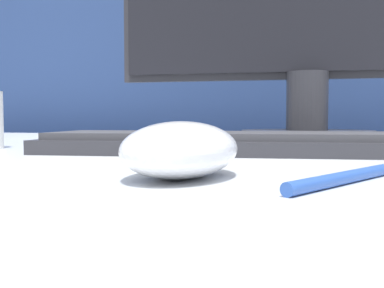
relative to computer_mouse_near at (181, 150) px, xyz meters
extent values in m
cube|color=navy|center=(-0.07, 0.95, -0.11)|extent=(5.00, 0.03, 1.25)
ellipsoid|color=silver|center=(0.00, 0.00, 0.00)|extent=(0.09, 0.12, 0.04)
cube|color=#28282D|center=(0.00, 0.23, -0.01)|extent=(0.45, 0.17, 0.02)
cube|color=#38383D|center=(0.00, 0.23, 0.00)|extent=(0.42, 0.15, 0.01)
cylinder|color=#28282D|center=(0.10, 0.49, -0.01)|extent=(0.22, 0.22, 0.02)
cylinder|color=#28282D|center=(0.10, 0.49, 0.05)|extent=(0.07, 0.07, 0.10)
cylinder|color=#284C9E|center=(0.11, 0.00, -0.02)|extent=(0.09, 0.14, 0.01)
camera|label=1|loc=(0.07, -0.29, 0.02)|focal=42.00mm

